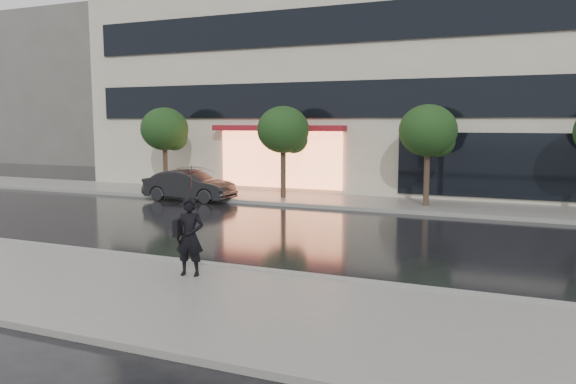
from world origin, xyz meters
The scene contains 12 objects.
ground centered at (0.00, 0.00, 0.00)m, with size 120.00×120.00×0.00m, color black.
sidewalk_near centered at (0.00, -3.25, 0.06)m, with size 60.00×4.50×0.12m, color slate.
sidewalk_far centered at (0.00, 10.25, 0.06)m, with size 60.00×3.50×0.12m, color slate.
curb_near centered at (0.00, -1.00, 0.07)m, with size 60.00×0.25×0.14m, color gray.
curb_far centered at (0.00, 8.50, 0.07)m, with size 60.00×0.25×0.14m, color gray.
office_building centered at (0.00, 17.97, 9.00)m, with size 30.00×12.76×18.00m.
bg_building_left centered at (-28.00, 26.00, 6.00)m, with size 14.00×10.00×12.00m, color #59544F.
tree_far_west centered at (-8.94, 10.03, 2.92)m, with size 2.20×2.20×3.99m.
tree_mid_west centered at (-2.94, 10.03, 2.92)m, with size 2.20×2.20×3.99m.
tree_mid_east centered at (3.06, 10.03, 2.92)m, with size 2.20×2.20×3.99m.
parked_car centered at (-6.60, 8.30, 0.65)m, with size 1.37×3.94×1.30m, color black.
pedestrian_with_umbrella centered at (0.16, -1.99, 1.66)m, with size 1.12×1.13×2.34m.
Camera 1 is at (6.52, -11.74, 3.32)m, focal length 35.00 mm.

